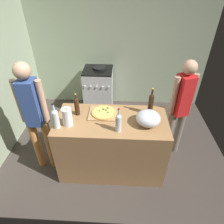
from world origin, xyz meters
TOP-DOWN VIEW (x-y plane):
  - ground_plane at (0.00, 1.22)m, footprint 3.85×3.04m
  - kitchen_wall_rear at (0.00, 2.49)m, footprint 3.85×0.10m
  - counter at (0.10, 0.57)m, footprint 1.46×0.71m
  - cutting_board at (-0.01, 0.68)m, footprint 0.40×0.32m
  - pizza at (-0.01, 0.68)m, footprint 0.33×0.33m
  - mixing_bowl at (0.55, 0.50)m, footprint 0.30×0.30m
  - paper_towel_roll at (-0.44, 0.44)m, footprint 0.12×0.12m
  - wine_bottle_green at (-0.36, 0.66)m, footprint 0.06×0.06m
  - wine_bottle_clear at (0.60, 0.73)m, footprint 0.07×0.07m
  - wine_bottle_amber at (0.19, 0.36)m, footprint 0.07×0.07m
  - wine_bottle_dark at (-0.56, 0.38)m, footprint 0.08×0.08m
  - stove at (-0.25, 2.09)m, footprint 0.57×0.58m
  - person_in_stripes at (-0.89, 0.54)m, footprint 0.37×0.21m
  - person_in_red at (1.06, 0.92)m, footprint 0.34×0.25m

SIDE VIEW (x-z plane):
  - ground_plane at x=0.00m, z-range -0.02..0.00m
  - counter at x=0.10m, z-range 0.00..0.90m
  - stove at x=-0.25m, z-range -0.02..0.95m
  - person_in_red at x=1.06m, z-range 0.11..1.70m
  - cutting_board at x=-0.01m, z-range 0.90..0.92m
  - pizza at x=-0.01m, z-range 0.92..0.95m
  - person_in_stripes at x=-0.89m, z-range 0.12..1.80m
  - mixing_bowl at x=0.55m, z-range 0.90..1.09m
  - paper_towel_roll at x=-0.44m, z-range 0.90..1.15m
  - wine_bottle_amber at x=0.19m, z-range 0.88..1.20m
  - wine_bottle_green at x=-0.36m, z-range 0.88..1.20m
  - wine_bottle_dark at x=-0.56m, z-range 0.87..1.22m
  - wine_bottle_clear at x=0.60m, z-range 0.88..1.26m
  - kitchen_wall_rear at x=0.00m, z-range 0.00..2.60m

